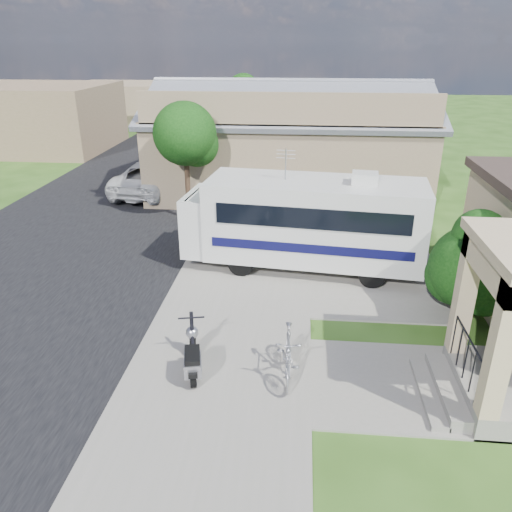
# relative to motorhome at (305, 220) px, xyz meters

# --- Properties ---
(ground) EXTENTS (120.00, 120.00, 0.00)m
(ground) POSITION_rel_motorhome_xyz_m (-0.81, -4.71, -1.58)
(ground) COLOR #234211
(street_slab) EXTENTS (9.00, 80.00, 0.02)m
(street_slab) POSITION_rel_motorhome_xyz_m (-8.31, 5.29, -1.57)
(street_slab) COLOR black
(street_slab) RESTS_ON ground
(sidewalk_slab) EXTENTS (4.00, 80.00, 0.06)m
(sidewalk_slab) POSITION_rel_motorhome_xyz_m (-1.81, 5.29, -1.55)
(sidewalk_slab) COLOR slate
(sidewalk_slab) RESTS_ON ground
(driveway_slab) EXTENTS (7.00, 6.00, 0.05)m
(driveway_slab) POSITION_rel_motorhome_xyz_m (0.69, -0.21, -1.56)
(driveway_slab) COLOR slate
(driveway_slab) RESTS_ON ground
(walk_slab) EXTENTS (4.00, 3.00, 0.05)m
(walk_slab) POSITION_rel_motorhome_xyz_m (2.19, -5.71, -1.56)
(walk_slab) COLOR slate
(walk_slab) RESTS_ON ground
(warehouse) EXTENTS (12.50, 8.40, 5.04)m
(warehouse) POSITION_rel_motorhome_xyz_m (-0.81, 9.26, 0.40)
(warehouse) COLOR #7C624D
(warehouse) RESTS_ON ground
(distant_bldg_far) EXTENTS (10.00, 8.00, 4.00)m
(distant_bldg_far) POSITION_rel_motorhome_xyz_m (-17.81, 17.29, 0.42)
(distant_bldg_far) COLOR brown
(distant_bldg_far) RESTS_ON ground
(distant_bldg_near) EXTENTS (8.00, 7.00, 3.20)m
(distant_bldg_near) POSITION_rel_motorhome_xyz_m (-15.81, 29.29, 0.02)
(distant_bldg_near) COLOR #7C624D
(distant_bldg_near) RESTS_ON ground
(street_tree_a) EXTENTS (2.44, 2.40, 4.58)m
(street_tree_a) POSITION_rel_motorhome_xyz_m (-4.50, 4.34, 1.66)
(street_tree_a) COLOR black
(street_tree_a) RESTS_ON ground
(street_tree_b) EXTENTS (2.44, 2.40, 4.73)m
(street_tree_b) POSITION_rel_motorhome_xyz_m (-4.50, 14.34, 1.81)
(street_tree_b) COLOR black
(street_tree_b) RESTS_ON ground
(street_tree_c) EXTENTS (2.44, 2.40, 4.42)m
(street_tree_c) POSITION_rel_motorhome_xyz_m (-4.50, 23.34, 1.52)
(street_tree_c) COLOR black
(street_tree_c) RESTS_ON ground
(motorhome) EXTENTS (7.40, 3.03, 3.69)m
(motorhome) POSITION_rel_motorhome_xyz_m (0.00, 0.00, 0.00)
(motorhome) COLOR #B9B9B5
(motorhome) RESTS_ON ground
(shrub) EXTENTS (2.39, 2.28, 2.94)m
(shrub) POSITION_rel_motorhome_xyz_m (4.24, -2.65, -0.08)
(shrub) COLOR black
(shrub) RESTS_ON ground
(scooter) EXTENTS (0.70, 1.63, 1.08)m
(scooter) POSITION_rel_motorhome_xyz_m (-2.32, -5.74, -1.10)
(scooter) COLOR black
(scooter) RESTS_ON ground
(bicycle) EXTENTS (0.56, 1.82, 1.09)m
(bicycle) POSITION_rel_motorhome_xyz_m (-0.31, -5.65, -1.04)
(bicycle) COLOR #93939A
(bicycle) RESTS_ON ground
(pickup_truck) EXTENTS (3.16, 5.75, 1.53)m
(pickup_truck) POSITION_rel_motorhome_xyz_m (-6.99, 7.81, -0.82)
(pickup_truck) COLOR beige
(pickup_truck) RESTS_ON ground
(van) EXTENTS (2.87, 5.91, 1.66)m
(van) POSITION_rel_motorhome_xyz_m (-7.42, 15.48, -0.76)
(van) COLOR beige
(van) RESTS_ON ground
(garden_hose) EXTENTS (0.41, 0.41, 0.18)m
(garden_hose) POSITION_rel_motorhome_xyz_m (2.95, -5.19, -1.49)
(garden_hose) COLOR #125A19
(garden_hose) RESTS_ON ground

